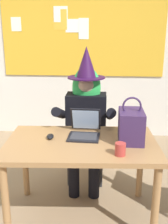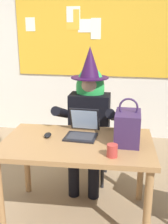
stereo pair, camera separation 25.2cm
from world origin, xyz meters
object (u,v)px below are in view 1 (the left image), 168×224
at_px(chair_at_desk, 87,134).
at_px(computer_mouse, 50,136).
at_px(handbag, 131,126).
at_px(desk_main, 81,152).
at_px(laptop, 84,130).
at_px(coffee_mug, 120,149).
at_px(person_costumed, 86,112).

bearing_deg(chair_at_desk, computer_mouse, -20.83).
bearing_deg(handbag, chair_at_desk, 121.20).
bearing_deg(desk_main, handbag, 7.79).
bearing_deg(chair_at_desk, laptop, 2.33).
bearing_deg(coffee_mug, handbag, 71.20).
height_order(computer_mouse, coffee_mug, coffee_mug).
bearing_deg(computer_mouse, handbag, -6.97).
xyz_separation_m(person_costumed, handbag, (0.42, -0.57, 0.06)).
relative_size(desk_main, handbag, 3.44).
height_order(laptop, coffee_mug, laptop).
height_order(laptop, handbag, handbag).
xyz_separation_m(chair_at_desk, computer_mouse, (-0.26, -0.69, 0.23)).
xyz_separation_m(handbag, coffee_mug, (-0.10, -0.29, -0.09)).
relative_size(desk_main, laptop, 4.11).
height_order(computer_mouse, handbag, handbag).
relative_size(person_costumed, coffee_mug, 15.38).
distance_m(chair_at_desk, computer_mouse, 0.78).
bearing_deg(computer_mouse, laptop, 10.35).
xyz_separation_m(chair_at_desk, person_costumed, (0.00, -0.12, 0.29)).
xyz_separation_m(laptop, computer_mouse, (-0.29, -0.09, -0.03)).
bearing_deg(desk_main, computer_mouse, 169.11).
height_order(desk_main, person_costumed, person_costumed).
distance_m(desk_main, laptop, 0.20).
xyz_separation_m(person_costumed, computer_mouse, (-0.26, -0.57, -0.06)).
height_order(person_costumed, handbag, person_costumed).
bearing_deg(handbag, desk_main, -172.21).
bearing_deg(person_costumed, laptop, 1.93).
relative_size(desk_main, chair_at_desk, 1.44).
bearing_deg(chair_at_desk, coffee_mug, 18.17).
bearing_deg(person_costumed, desk_main, -0.10).
bearing_deg(chair_at_desk, desk_main, 0.72).
xyz_separation_m(desk_main, chair_at_desk, (-0.01, 0.74, -0.12)).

